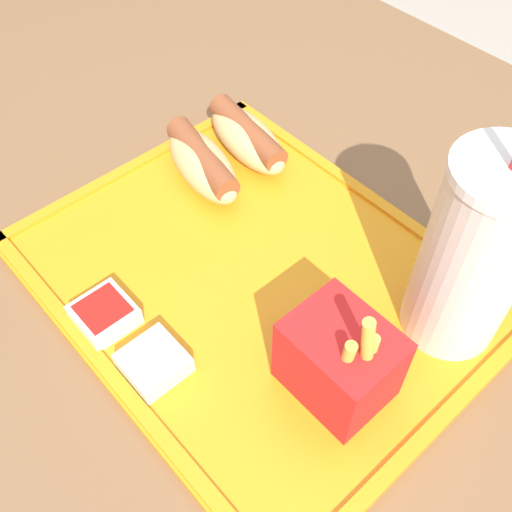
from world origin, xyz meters
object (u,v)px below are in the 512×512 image
at_px(soda_cup, 475,256).
at_px(hot_dog_far, 247,137).
at_px(fries_carton, 340,360).
at_px(hot_dog_near, 202,163).
at_px(sauce_cup_mayo, 154,362).
at_px(sauce_cup_ketchup, 104,314).

height_order(soda_cup, hot_dog_far, soda_cup).
bearing_deg(hot_dog_far, fries_carton, -27.21).
height_order(soda_cup, hot_dog_near, soda_cup).
bearing_deg(hot_dog_near, hot_dog_far, 90.00).
xyz_separation_m(soda_cup, hot_dog_far, (-0.28, 0.02, -0.07)).
bearing_deg(fries_carton, soda_cup, 78.86).
bearing_deg(hot_dog_far, soda_cup, -3.31).
height_order(hot_dog_near, sauce_cup_mayo, hot_dog_near).
relative_size(fries_carton, sauce_cup_ketchup, 2.56).
xyz_separation_m(hot_dog_near, sauce_cup_mayo, (0.15, -0.17, -0.01)).
height_order(hot_dog_far, sauce_cup_mayo, hot_dog_far).
relative_size(soda_cup, sauce_cup_ketchup, 4.52).
bearing_deg(sauce_cup_mayo, hot_dog_far, 122.66).
xyz_separation_m(soda_cup, sauce_cup_mayo, (-0.13, -0.21, -0.08)).
bearing_deg(sauce_cup_mayo, soda_cup, 58.75).
bearing_deg(fries_carton, hot_dog_near, 164.63).
xyz_separation_m(fries_carton, sauce_cup_mayo, (-0.11, -0.10, -0.03)).
height_order(hot_dog_far, sauce_cup_ketchup, hot_dog_far).
bearing_deg(hot_dog_far, sauce_cup_mayo, -57.34).
height_order(sauce_cup_mayo, sauce_cup_ketchup, same).
height_order(hot_dog_near, sauce_cup_ketchup, hot_dog_near).
relative_size(hot_dog_far, sauce_cup_mayo, 2.72).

